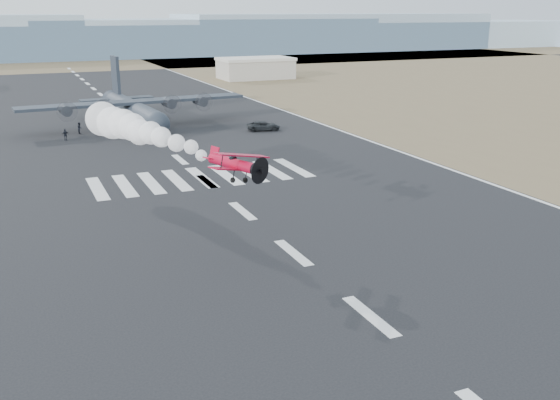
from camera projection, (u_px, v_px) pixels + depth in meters
scrub_far at (62, 63)px, 231.54m from camera, size 500.00×80.00×0.00m
runway_markings at (180, 159)px, 82.50m from camera, size 60.00×260.00×0.01m
ridge_seg_d at (54, 41)px, 255.93m from camera, size 150.00×50.00×13.00m
ridge_seg_e at (206, 36)px, 280.44m from camera, size 150.00×50.00×15.00m
ridge_seg_f at (333, 32)px, 304.94m from camera, size 150.00×50.00×17.00m
ridge_seg_g at (441, 34)px, 330.32m from camera, size 150.00×50.00×13.00m
hangar_right at (256, 68)px, 178.07m from camera, size 20.50×12.50×5.90m
aerobatic_biplane at (236, 164)px, 48.10m from camera, size 5.80×5.46×2.85m
smoke_trail at (122, 124)px, 63.61m from camera, size 7.95×24.16×3.69m
transport_aircraft at (133, 109)px, 105.90m from camera, size 38.02×31.27×10.97m
support_vehicle at (264, 126)px, 102.10m from camera, size 5.77×3.60×1.49m
crew_a at (153, 125)px, 103.00m from camera, size 0.72×0.68×1.56m
crew_b at (80, 128)px, 99.46m from camera, size 0.57×0.89×1.80m
crew_c at (96, 130)px, 98.03m from camera, size 1.08×0.52×1.65m
crew_d at (65, 135)px, 94.29m from camera, size 1.05×0.60×1.73m
crew_e at (119, 127)px, 100.34m from camera, size 0.94×1.06×1.86m
crew_f at (102, 129)px, 98.47m from camera, size 1.68×1.27×1.76m
crew_g at (114, 125)px, 101.82m from camera, size 0.70×0.79×1.86m
crew_h at (127, 130)px, 97.46m from camera, size 1.07×0.92×1.88m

